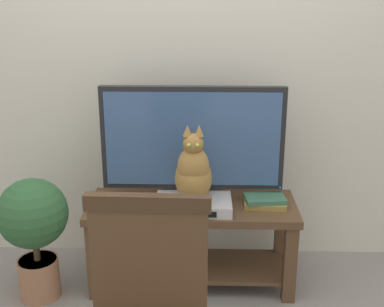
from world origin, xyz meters
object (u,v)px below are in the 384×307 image
Objects in this scene: book_stack at (265,201)px; potted_plant at (34,225)px; tv_stand at (192,230)px; tv at (193,142)px; cat at (194,173)px; media_box at (193,204)px.

potted_plant reaches higher than book_stack.
tv is at bearing 89.98° from tv_stand.
tv is (0.00, 0.07, 0.51)m from tv_stand.
tv_stand is 1.15× the size of tv.
tv_stand is 0.40m from cat.
tv is at bearing 93.35° from media_box.
tv_stand is at bearing 96.20° from media_box.
potted_plant is at bearing -168.58° from tv_stand.
tv is 1.45× the size of potted_plant.
media_box is (0.01, -0.08, 0.20)m from tv_stand.
potted_plant is at bearing -174.75° from cat.
media_box is at bearing 94.35° from cat.
book_stack is (0.41, -0.02, 0.19)m from tv_stand.
tv is 0.20m from cat.
media_box reaches higher than book_stack.
tv_stand is 0.52m from tv.
media_box is 0.59× the size of potted_plant.
potted_plant is (-0.87, -0.10, -0.09)m from media_box.
tv is 0.53m from book_stack.
cat is at bearing -85.65° from media_box.
book_stack is at bearing -11.49° from tv.
potted_plant reaches higher than media_box.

